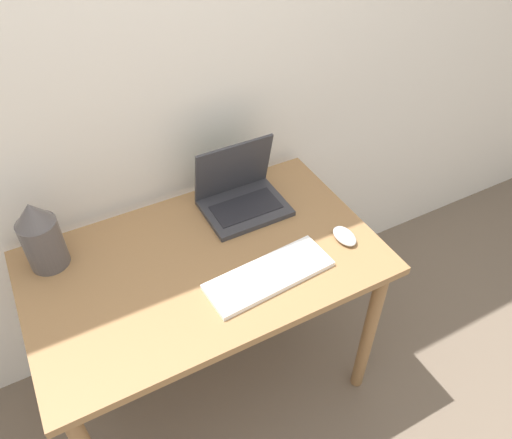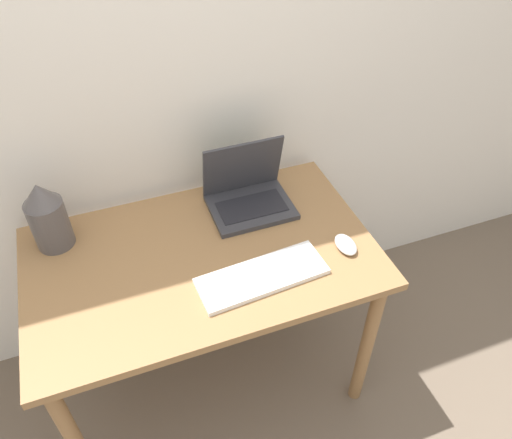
{
  "view_description": "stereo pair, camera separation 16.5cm",
  "coord_description": "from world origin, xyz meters",
  "px_view_note": "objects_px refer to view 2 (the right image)",
  "views": [
    {
      "loc": [
        -0.38,
        -0.73,
        1.97
      ],
      "look_at": [
        0.19,
        0.35,
        0.85
      ],
      "focal_mm": 35.0,
      "sensor_mm": 36.0,
      "label": 1
    },
    {
      "loc": [
        -0.23,
        -0.8,
        1.97
      ],
      "look_at": [
        0.19,
        0.35,
        0.85
      ],
      "focal_mm": 35.0,
      "sensor_mm": 36.0,
      "label": 2
    }
  ],
  "objects_px": {
    "vase": "(47,216)",
    "keyboard": "(262,276)",
    "laptop": "(248,193)",
    "mouse": "(346,245)"
  },
  "relations": [
    {
      "from": "laptop",
      "to": "keyboard",
      "type": "distance_m",
      "value": 0.37
    },
    {
      "from": "mouse",
      "to": "vase",
      "type": "height_order",
      "value": "vase"
    },
    {
      "from": "laptop",
      "to": "vase",
      "type": "relative_size",
      "value": 1.17
    },
    {
      "from": "vase",
      "to": "keyboard",
      "type": "bearing_deg",
      "value": -33.14
    },
    {
      "from": "mouse",
      "to": "vase",
      "type": "bearing_deg",
      "value": 158.27
    },
    {
      "from": "keyboard",
      "to": "mouse",
      "type": "distance_m",
      "value": 0.32
    },
    {
      "from": "vase",
      "to": "mouse",
      "type": "bearing_deg",
      "value": -21.73
    },
    {
      "from": "mouse",
      "to": "keyboard",
      "type": "bearing_deg",
      "value": -174.82
    },
    {
      "from": "laptop",
      "to": "keyboard",
      "type": "bearing_deg",
      "value": -102.67
    },
    {
      "from": "laptop",
      "to": "keyboard",
      "type": "relative_size",
      "value": 0.7
    }
  ]
}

